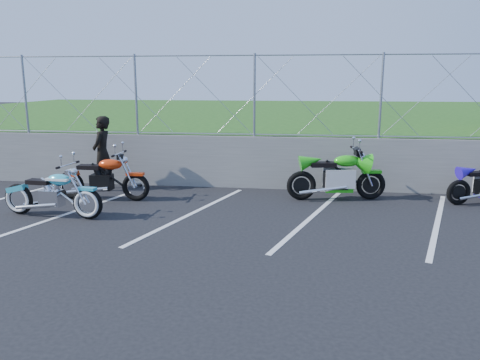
# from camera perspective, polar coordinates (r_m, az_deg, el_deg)

# --- Properties ---
(ground) EXTENTS (90.00, 90.00, 0.00)m
(ground) POSITION_cam_1_polar(r_m,az_deg,el_deg) (8.72, -7.29, -5.85)
(ground) COLOR black
(ground) RESTS_ON ground
(retaining_wall) EXTENTS (30.00, 0.22, 1.30)m
(retaining_wall) POSITION_cam_1_polar(r_m,az_deg,el_deg) (11.89, -3.09, 2.30)
(retaining_wall) COLOR slate
(retaining_wall) RESTS_ON ground
(grass_field) EXTENTS (30.00, 20.00, 1.30)m
(grass_field) POSITION_cam_1_polar(r_m,az_deg,el_deg) (21.71, 1.80, 6.78)
(grass_field) COLOR #1E4A13
(grass_field) RESTS_ON ground
(chain_link_fence) EXTENTS (28.00, 0.03, 2.00)m
(chain_link_fence) POSITION_cam_1_polar(r_m,az_deg,el_deg) (11.72, -3.18, 10.27)
(chain_link_fence) COLOR gray
(chain_link_fence) RESTS_ON retaining_wall
(parking_lines) EXTENTS (18.29, 4.31, 0.01)m
(parking_lines) POSITION_cam_1_polar(r_m,az_deg,el_deg) (9.45, 1.34, -4.31)
(parking_lines) COLOR silver
(parking_lines) RESTS_ON ground
(cruiser_turquoise) EXTENTS (2.18, 0.69, 1.08)m
(cruiser_turquoise) POSITION_cam_1_polar(r_m,az_deg,el_deg) (9.96, -21.79, -1.76)
(cruiser_turquoise) COLOR black
(cruiser_turquoise) RESTS_ON ground
(naked_orange) EXTENTS (2.18, 0.74, 1.09)m
(naked_orange) POSITION_cam_1_polar(r_m,az_deg,el_deg) (10.99, -16.27, 0.02)
(naked_orange) COLOR black
(naked_orange) RESTS_ON ground
(sportbike_green) EXTENTS (2.25, 0.80, 1.17)m
(sportbike_green) POSITION_cam_1_polar(r_m,az_deg,el_deg) (10.79, 11.84, 0.25)
(sportbike_green) COLOR black
(sportbike_green) RESTS_ON ground
(person_standing) EXTENTS (0.45, 0.67, 1.82)m
(person_standing) POSITION_cam_1_polar(r_m,az_deg,el_deg) (11.94, -16.44, 3.13)
(person_standing) COLOR black
(person_standing) RESTS_ON ground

